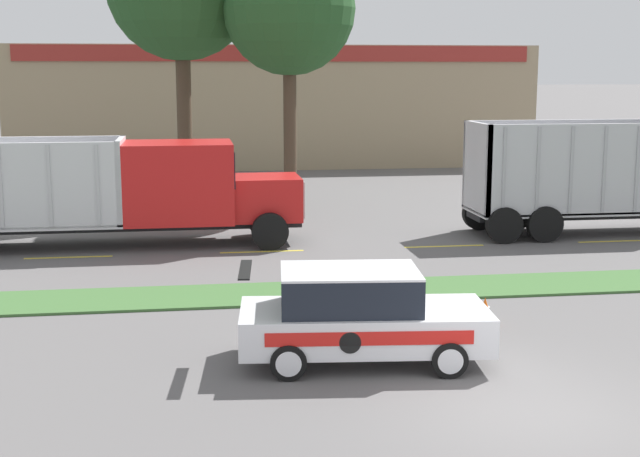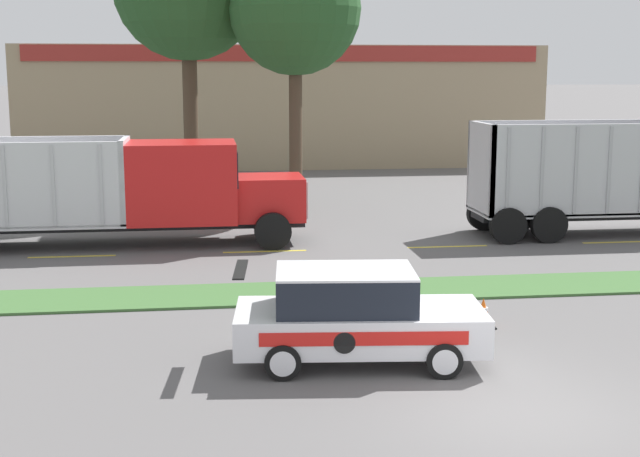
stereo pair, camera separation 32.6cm
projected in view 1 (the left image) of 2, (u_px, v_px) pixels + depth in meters
The scene contains 10 objects.
ground_plane at pixel (527, 413), 13.54m from camera, with size 600.00×600.00×0.00m, color #5B5959.
grass_verge at pixel (405, 289), 21.05m from camera, with size 120.00×2.09×0.06m, color #3D6633.
centre_line_3 at pixel (68, 257), 24.76m from camera, with size 2.40×0.14×0.01m, color yellow.
centre_line_4 at pixel (262, 252), 25.54m from camera, with size 2.40×0.14×0.01m, color yellow.
centre_line_5 at pixel (444, 246), 26.32m from camera, with size 2.40×0.14×0.01m, color yellow.
centre_line_6 at pixel (616, 241), 27.11m from camera, with size 2.40×0.14×0.01m, color yellow.
dump_truck_mid at pixel (140, 192), 26.21m from camera, with size 11.71×2.78×3.18m.
rally_car at pixel (359, 315), 15.76m from camera, with size 4.55×2.34×1.72m.
traffic_cone at pixel (485, 312), 18.06m from camera, with size 0.46×0.46×0.61m.
store_building_backdrop at pixel (269, 104), 51.46m from camera, with size 27.62×12.10×6.42m.
Camera 1 is at (-5.00, -12.24, 5.13)m, focal length 50.00 mm.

